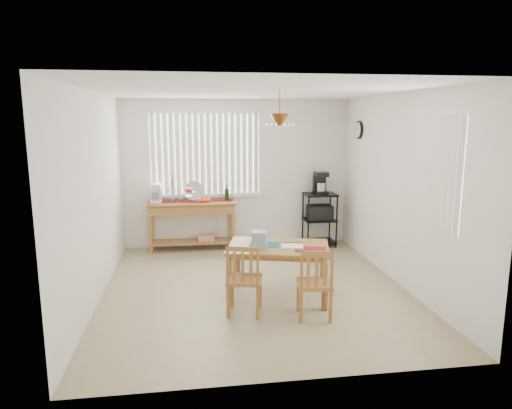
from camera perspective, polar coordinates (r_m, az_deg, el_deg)
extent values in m
cube|color=tan|center=(6.28, -0.18, -10.46)|extent=(4.00, 4.50, 0.01)
cube|color=white|center=(8.20, -2.46, 3.93)|extent=(4.00, 0.10, 2.60)
cube|color=white|center=(3.72, 4.81, -4.25)|extent=(4.00, 0.10, 2.60)
cube|color=white|center=(6.01, -19.95, 0.85)|extent=(0.10, 4.50, 2.60)
cube|color=white|center=(6.54, 17.89, 1.73)|extent=(0.10, 4.50, 2.60)
cube|color=white|center=(5.87, -0.20, 14.49)|extent=(4.00, 4.50, 0.10)
cube|color=white|center=(8.07, -6.35, 6.27)|extent=(1.90, 0.01, 1.40)
cube|color=white|center=(8.08, -12.75, 6.08)|extent=(0.07, 0.03, 1.40)
cube|color=white|center=(8.08, -12.00, 6.10)|extent=(0.07, 0.03, 1.40)
cube|color=white|center=(8.07, -11.24, 6.13)|extent=(0.07, 0.03, 1.40)
cube|color=white|center=(8.07, -10.49, 6.15)|extent=(0.07, 0.03, 1.40)
cube|color=white|center=(8.06, -9.74, 6.17)|extent=(0.07, 0.03, 1.40)
cube|color=white|center=(8.06, -8.98, 6.19)|extent=(0.07, 0.03, 1.40)
cube|color=white|center=(8.06, -8.23, 6.21)|extent=(0.07, 0.03, 1.40)
cube|color=white|center=(8.06, -7.47, 6.23)|extent=(0.07, 0.03, 1.40)
cube|color=white|center=(8.06, -6.72, 6.25)|extent=(0.07, 0.03, 1.40)
cube|color=white|center=(8.07, -5.97, 6.27)|extent=(0.07, 0.03, 1.40)
cube|color=white|center=(8.07, -5.21, 6.28)|extent=(0.07, 0.03, 1.40)
cube|color=white|center=(8.08, -4.46, 6.30)|extent=(0.07, 0.03, 1.40)
cube|color=white|center=(8.08, -3.71, 6.31)|extent=(0.07, 0.03, 1.40)
cube|color=white|center=(8.09, -2.96, 6.33)|extent=(0.07, 0.03, 1.40)
cube|color=white|center=(8.10, -2.21, 6.34)|extent=(0.07, 0.03, 1.40)
cube|color=white|center=(8.12, -1.47, 6.35)|extent=(0.07, 0.03, 1.40)
cube|color=white|center=(8.13, -0.72, 6.36)|extent=(0.07, 0.03, 1.40)
cube|color=white|center=(8.14, 0.02, 6.37)|extent=(0.07, 0.03, 1.40)
cube|color=white|center=(8.14, -6.23, 1.12)|extent=(1.98, 0.06, 0.06)
cube|color=white|center=(8.03, -6.45, 11.45)|extent=(1.98, 0.06, 0.06)
cube|color=white|center=(5.69, 21.55, 3.79)|extent=(0.01, 1.10, 1.30)
cube|color=white|center=(5.26, 24.11, 3.11)|extent=(0.03, 0.07, 1.30)
cube|color=white|center=(5.35, 23.48, 3.27)|extent=(0.03, 0.07, 1.30)
cube|color=white|center=(5.45, 22.88, 3.43)|extent=(0.03, 0.07, 1.30)
cube|color=white|center=(5.54, 22.30, 3.58)|extent=(0.03, 0.07, 1.30)
cube|color=white|center=(5.63, 21.74, 3.72)|extent=(0.03, 0.07, 1.30)
cube|color=white|center=(5.73, 21.19, 3.86)|extent=(0.03, 0.07, 1.30)
cube|color=white|center=(5.82, 20.66, 3.99)|extent=(0.03, 0.07, 1.30)
cube|color=white|center=(5.92, 20.15, 4.12)|extent=(0.03, 0.07, 1.30)
cube|color=white|center=(6.02, 19.66, 4.25)|extent=(0.03, 0.07, 1.30)
cube|color=white|center=(6.11, 19.18, 4.37)|extent=(0.03, 0.07, 1.30)
cylinder|color=black|center=(7.87, 12.73, 9.10)|extent=(0.04, 0.30, 0.30)
cylinder|color=white|center=(7.86, 12.57, 9.10)|extent=(0.01, 0.25, 0.25)
cylinder|color=brown|center=(5.59, 2.97, 12.42)|extent=(0.01, 0.01, 0.34)
cone|color=brown|center=(5.58, 2.95, 10.57)|extent=(0.24, 0.24, 0.14)
sphere|color=white|center=(5.62, 4.57, 9.94)|extent=(0.05, 0.05, 0.05)
sphere|color=white|center=(5.73, 3.47, 9.97)|extent=(0.05, 0.05, 0.05)
sphere|color=white|center=(5.70, 1.87, 9.98)|extent=(0.05, 0.05, 0.05)
sphere|color=white|center=(5.55, 1.30, 9.97)|extent=(0.05, 0.05, 0.05)
sphere|color=white|center=(5.43, 2.39, 9.95)|extent=(0.05, 0.05, 0.05)
sphere|color=white|center=(5.46, 4.06, 9.93)|extent=(0.05, 0.05, 0.05)
cube|color=#A36F37|center=(7.95, -8.04, 0.19)|extent=(1.51, 0.42, 0.04)
cube|color=#A16F35|center=(7.97, -8.03, -0.55)|extent=(1.45, 0.39, 0.15)
cube|color=#A36F37|center=(7.92, -13.07, -3.75)|extent=(0.06, 0.06, 0.65)
cube|color=#A36F37|center=(7.93, -2.82, -3.48)|extent=(0.06, 0.06, 0.65)
cube|color=#A36F37|center=(8.24, -12.88, -3.19)|extent=(0.06, 0.06, 0.65)
cube|color=#A36F37|center=(8.25, -3.04, -2.93)|extent=(0.06, 0.06, 0.65)
cube|color=#A36F37|center=(8.10, -7.92, -4.60)|extent=(1.39, 0.37, 0.03)
cube|color=red|center=(8.09, -6.26, -4.14)|extent=(0.28, 0.21, 0.09)
cube|color=maroon|center=(7.94, -8.05, 0.34)|extent=(1.43, 0.23, 0.01)
cube|color=white|center=(7.96, -12.39, 0.37)|extent=(0.19, 0.23, 0.05)
cube|color=white|center=(8.02, -12.39, 1.29)|extent=(0.19, 0.08, 0.28)
cube|color=white|center=(7.90, -12.48, 2.30)|extent=(0.19, 0.21, 0.07)
cylinder|color=white|center=(7.92, -12.43, 0.94)|extent=(0.12, 0.12, 0.12)
cylinder|color=white|center=(7.92, -8.40, 0.62)|extent=(0.05, 0.05, 0.09)
cone|color=white|center=(7.90, -8.41, 1.26)|extent=(0.24, 0.24, 0.08)
sphere|color=red|center=(7.89, -8.09, 1.84)|extent=(0.08, 0.08, 0.08)
sphere|color=red|center=(7.93, -8.26, 1.88)|extent=(0.08, 0.08, 0.08)
sphere|color=red|center=(7.93, -8.60, 1.87)|extent=(0.08, 0.08, 0.08)
sphere|color=red|center=(7.89, -8.77, 1.82)|extent=(0.08, 0.08, 0.08)
sphere|color=red|center=(7.85, -8.60, 1.78)|extent=(0.08, 0.08, 0.08)
sphere|color=red|center=(7.85, -8.26, 1.79)|extent=(0.08, 0.08, 0.08)
sphere|color=#FF520D|center=(7.87, -7.09, 0.52)|extent=(0.08, 0.08, 0.08)
sphere|color=#FF520D|center=(7.87, -6.54, 0.53)|extent=(0.08, 0.08, 0.08)
sphere|color=#FF520D|center=(7.87, -5.99, 0.55)|extent=(0.08, 0.08, 0.08)
cylinder|color=silver|center=(8.09, -7.75, 1.72)|extent=(0.34, 0.08, 0.33)
cylinder|color=white|center=(7.99, -10.43, 0.78)|extent=(0.08, 0.08, 0.13)
cylinder|color=#4C3823|center=(7.94, -10.49, 2.76)|extent=(0.08, 0.04, 0.42)
cylinder|color=#4C3823|center=(7.94, -10.50, 2.92)|extent=(0.13, 0.06, 0.46)
cylinder|color=#4C3823|center=(7.95, -10.49, 2.59)|extent=(0.16, 0.07, 0.34)
cylinder|color=#4C3823|center=(7.94, -10.51, 3.09)|extent=(0.05, 0.03, 0.52)
cylinder|color=#4C3823|center=(7.95, -10.49, 2.52)|extent=(0.21, 0.09, 0.29)
cylinder|color=black|center=(8.00, -3.68, 1.26)|extent=(0.07, 0.07, 0.22)
cylinder|color=black|center=(7.97, -3.69, 2.29)|extent=(0.03, 0.03, 0.08)
cylinder|color=black|center=(8.03, 6.56, -2.25)|extent=(0.03, 0.03, 0.95)
cylinder|color=black|center=(8.18, 10.05, -2.11)|extent=(0.03, 0.03, 0.95)
cylinder|color=black|center=(8.41, 5.86, -1.65)|extent=(0.03, 0.03, 0.95)
cylinder|color=black|center=(8.55, 9.21, -1.53)|extent=(0.03, 0.03, 0.95)
cube|color=black|center=(8.20, 8.01, 1.25)|extent=(0.56, 0.45, 0.03)
cube|color=black|center=(8.29, 7.93, -1.88)|extent=(0.56, 0.45, 0.03)
cube|color=black|center=(8.39, 7.85, -4.60)|extent=(0.56, 0.45, 0.03)
cube|color=black|center=(8.26, 7.95, -0.95)|extent=(0.42, 0.34, 0.25)
cube|color=black|center=(8.18, 8.06, 1.53)|extent=(0.22, 0.27, 0.06)
cube|color=black|center=(8.24, 7.91, 2.59)|extent=(0.22, 0.09, 0.34)
cube|color=black|center=(8.13, 8.12, 3.79)|extent=(0.22, 0.25, 0.08)
cylinder|color=silver|center=(8.15, 8.10, 2.22)|extent=(0.15, 0.15, 0.15)
cube|color=#A36F37|center=(5.81, 2.80, -5.35)|extent=(1.42, 1.10, 0.04)
cube|color=#A16F35|center=(5.82, 2.80, -5.77)|extent=(1.31, 0.99, 0.05)
cube|color=#A36F37|center=(5.65, -3.39, -9.70)|extent=(0.08, 0.08, 0.59)
cube|color=#A36F37|center=(5.58, 8.55, -10.06)|extent=(0.08, 0.08, 0.59)
cube|color=#A36F37|center=(6.30, -2.31, -7.51)|extent=(0.08, 0.08, 0.59)
cube|color=#A36F37|center=(6.24, 8.31, -7.79)|extent=(0.08, 0.08, 0.59)
cube|color=#125F68|center=(5.86, 1.06, -4.98)|extent=(0.43, 0.36, 0.01)
cube|color=maroon|center=(5.66, 6.83, -5.61)|extent=(0.43, 0.36, 0.01)
cube|color=white|center=(5.75, 4.57, -5.23)|extent=(0.32, 0.28, 0.02)
cube|color=black|center=(5.86, 4.61, -4.90)|extent=(0.27, 0.09, 0.03)
cube|color=#7CA7B5|center=(5.66, 0.44, -4.43)|extent=(0.22, 0.22, 0.22)
cube|color=#A36F37|center=(5.40, -1.45, -9.38)|extent=(0.48, 0.48, 0.04)
cube|color=#A36F37|center=(5.62, 0.50, -10.88)|extent=(0.05, 0.05, 0.39)
cube|color=#A36F37|center=(5.66, -2.98, -10.76)|extent=(0.05, 0.05, 0.39)
cube|color=#A36F37|center=(5.31, 0.21, -12.21)|extent=(0.05, 0.05, 0.39)
cube|color=#A36F37|center=(5.35, -3.49, -12.07)|extent=(0.05, 0.05, 0.39)
cube|color=#A36F37|center=(5.14, 0.21, -7.66)|extent=(0.04, 0.04, 0.43)
cube|color=#A36F37|center=(5.18, -3.56, -7.54)|extent=(0.04, 0.04, 0.43)
cube|color=#A36F37|center=(5.10, -1.70, -5.59)|extent=(0.35, 0.11, 0.06)
cube|color=#A36F37|center=(5.16, -0.64, -7.86)|extent=(0.04, 0.03, 0.35)
cube|color=#A36F37|center=(5.17, -1.69, -7.83)|extent=(0.04, 0.03, 0.35)
cube|color=#A36F37|center=(5.18, -2.73, -7.80)|extent=(0.04, 0.03, 0.35)
cube|color=#A36F37|center=(5.34, 7.29, -9.83)|extent=(0.44, 0.44, 0.04)
cube|color=#A36F37|center=(5.59, 8.75, -11.19)|extent=(0.04, 0.04, 0.38)
cube|color=#A36F37|center=(5.55, 5.30, -11.27)|extent=(0.04, 0.04, 0.38)
cube|color=#A36F37|center=(5.28, 9.29, -12.52)|extent=(0.04, 0.04, 0.38)
cube|color=#A36F37|center=(5.24, 5.62, -12.62)|extent=(0.04, 0.04, 0.38)
cube|color=#A36F37|center=(5.12, 9.45, -8.05)|extent=(0.04, 0.04, 0.42)
cube|color=#A36F37|center=(5.08, 5.72, -8.12)|extent=(0.04, 0.04, 0.42)
cube|color=#A36F37|center=(5.04, 7.65, -6.11)|extent=(0.35, 0.08, 0.06)
cube|color=#A36F37|center=(5.12, 8.62, -8.29)|extent=(0.04, 0.02, 0.34)
cube|color=#A36F37|center=(5.10, 7.59, -8.31)|extent=(0.04, 0.02, 0.34)
cube|color=#A36F37|center=(5.09, 6.55, -8.33)|extent=(0.04, 0.02, 0.34)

